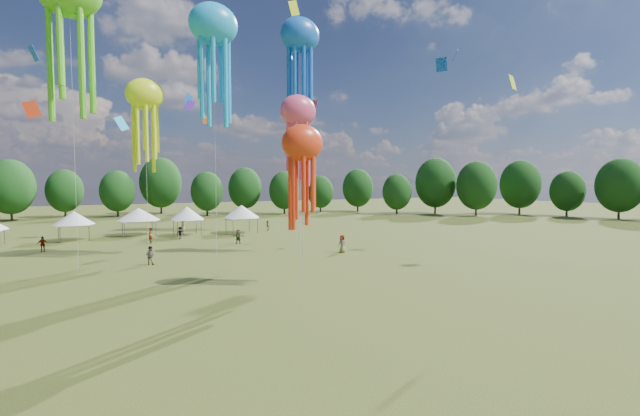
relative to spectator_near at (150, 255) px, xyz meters
name	(u,v)px	position (x,y,z in m)	size (l,w,h in m)	color
spectator_near	(150,255)	(0.00, 0.00, 0.00)	(0.84, 0.65, 1.73)	gray
spectators_far	(209,234)	(8.69, 13.35, 0.02)	(29.78, 29.27, 1.93)	gray
festival_tents	(141,215)	(1.35, 21.44, 2.16)	(35.61, 9.96, 4.16)	#47474C
show_kites	(239,64)	(10.76, 6.61, 20.18)	(34.94, 33.77, 32.09)	#E9FF1A
treeline	(135,189)	(1.34, 28.99, 5.68)	(201.57, 95.24, 13.43)	#38281C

